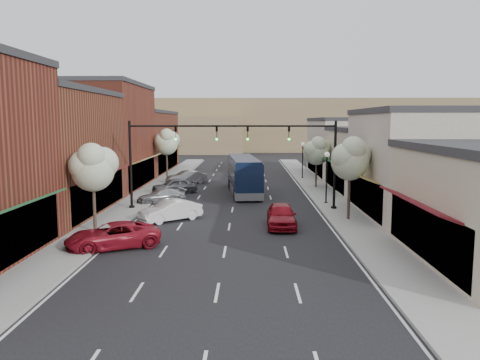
{
  "coord_description": "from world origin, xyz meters",
  "views": [
    {
      "loc": [
        1.28,
        -28.4,
        6.98
      ],
      "look_at": [
        0.58,
        9.42,
        2.2
      ],
      "focal_mm": 35.0,
      "sensor_mm": 36.0,
      "label": 1
    }
  ],
  "objects_px": {
    "parked_car_a": "(113,236)",
    "lamp_post_far": "(303,154)",
    "tree_left_far": "(167,142)",
    "lamp_post_near": "(327,169)",
    "parked_car_d": "(174,186)",
    "red_hatchback": "(281,215)",
    "tree_right_far": "(317,150)",
    "parked_car_b": "(170,211)",
    "signal_mast_right": "(304,152)",
    "tree_left_near": "(93,166)",
    "tree_right_near": "(351,158)",
    "coach_bus": "(244,175)",
    "parked_car_e": "(187,177)",
    "parked_car_c": "(161,196)",
    "signal_mast_left": "(160,151)"
  },
  "relations": [
    {
      "from": "tree_right_far",
      "to": "lamp_post_near",
      "type": "relative_size",
      "value": 1.22
    },
    {
      "from": "parked_car_d",
      "to": "tree_right_near",
      "type": "bearing_deg",
      "value": 27.23
    },
    {
      "from": "tree_left_far",
      "to": "parked_car_d",
      "type": "xyz_separation_m",
      "value": [
        2.32,
        -9.5,
        -3.86
      ]
    },
    {
      "from": "signal_mast_right",
      "to": "coach_bus",
      "type": "xyz_separation_m",
      "value": [
        -4.82,
        8.64,
        -2.8
      ]
    },
    {
      "from": "lamp_post_near",
      "to": "parked_car_c",
      "type": "distance_m",
      "value": 14.21
    },
    {
      "from": "tree_left_near",
      "to": "red_hatchback",
      "type": "xyz_separation_m",
      "value": [
        11.7,
        2.01,
        -3.43
      ]
    },
    {
      "from": "tree_left_far",
      "to": "parked_car_b",
      "type": "height_order",
      "value": "tree_left_far"
    },
    {
      "from": "lamp_post_near",
      "to": "coach_bus",
      "type": "bearing_deg",
      "value": 138.75
    },
    {
      "from": "lamp_post_near",
      "to": "tree_left_near",
      "type": "bearing_deg",
      "value": -146.67
    },
    {
      "from": "parked_car_a",
      "to": "parked_car_b",
      "type": "xyz_separation_m",
      "value": [
        1.99,
        7.17,
        0.03
      ]
    },
    {
      "from": "tree_right_far",
      "to": "parked_car_e",
      "type": "relative_size",
      "value": 1.21
    },
    {
      "from": "lamp_post_near",
      "to": "parked_car_e",
      "type": "relative_size",
      "value": 0.99
    },
    {
      "from": "red_hatchback",
      "to": "parked_car_a",
      "type": "distance_m",
      "value": 11.03
    },
    {
      "from": "tree_left_near",
      "to": "tree_right_far",
      "type": "bearing_deg",
      "value": 50.31
    },
    {
      "from": "lamp_post_far",
      "to": "parked_car_a",
      "type": "bearing_deg",
      "value": -114.04
    },
    {
      "from": "parked_car_b",
      "to": "parked_car_c",
      "type": "xyz_separation_m",
      "value": [
        -1.99,
        7.16,
        -0.13
      ]
    },
    {
      "from": "red_hatchback",
      "to": "parked_car_e",
      "type": "xyz_separation_m",
      "value": [
        -9.11,
        21.43,
        -0.05
      ]
    },
    {
      "from": "parked_car_a",
      "to": "signal_mast_right",
      "type": "bearing_deg",
      "value": 108.34
    },
    {
      "from": "tree_left_far",
      "to": "lamp_post_near",
      "type": "relative_size",
      "value": 1.38
    },
    {
      "from": "tree_left_far",
      "to": "red_hatchback",
      "type": "relative_size",
      "value": 1.31
    },
    {
      "from": "parked_car_d",
      "to": "parked_car_c",
      "type": "bearing_deg",
      "value": -24.33
    },
    {
      "from": "tree_right_far",
      "to": "parked_car_e",
      "type": "height_order",
      "value": "tree_right_far"
    },
    {
      "from": "parked_car_a",
      "to": "lamp_post_far",
      "type": "bearing_deg",
      "value": 130.37
    },
    {
      "from": "tree_left_near",
      "to": "parked_car_a",
      "type": "height_order",
      "value": "tree_left_near"
    },
    {
      "from": "parked_car_b",
      "to": "red_hatchback",
      "type": "bearing_deg",
      "value": 37.6
    },
    {
      "from": "coach_bus",
      "to": "parked_car_e",
      "type": "relative_size",
      "value": 2.57
    },
    {
      "from": "tree_left_far",
      "to": "parked_car_c",
      "type": "distance_m",
      "value": 15.65
    },
    {
      "from": "tree_right_near",
      "to": "parked_car_e",
      "type": "relative_size",
      "value": 1.32
    },
    {
      "from": "tree_right_near",
      "to": "tree_left_far",
      "type": "relative_size",
      "value": 0.97
    },
    {
      "from": "lamp_post_near",
      "to": "red_hatchback",
      "type": "distance_m",
      "value": 9.84
    },
    {
      "from": "lamp_post_far",
      "to": "tree_right_near",
      "type": "bearing_deg",
      "value": -88.7
    },
    {
      "from": "tree_left_near",
      "to": "lamp_post_far",
      "type": "relative_size",
      "value": 1.28
    },
    {
      "from": "signal_mast_left",
      "to": "lamp_post_far",
      "type": "distance_m",
      "value": 24.14
    },
    {
      "from": "signal_mast_right",
      "to": "lamp_post_far",
      "type": "distance_m",
      "value": 20.19
    },
    {
      "from": "tree_right_far",
      "to": "lamp_post_near",
      "type": "distance_m",
      "value": 9.51
    },
    {
      "from": "tree_right_near",
      "to": "parked_car_a",
      "type": "relative_size",
      "value": 1.17
    },
    {
      "from": "tree_left_near",
      "to": "lamp_post_near",
      "type": "bearing_deg",
      "value": 33.33
    },
    {
      "from": "signal_mast_left",
      "to": "tree_left_near",
      "type": "relative_size",
      "value": 1.44
    },
    {
      "from": "signal_mast_left",
      "to": "parked_car_b",
      "type": "distance_m",
      "value": 5.9
    },
    {
      "from": "tree_right_far",
      "to": "parked_car_a",
      "type": "bearing_deg",
      "value": -121.94
    },
    {
      "from": "signal_mast_right",
      "to": "tree_right_far",
      "type": "height_order",
      "value": "signal_mast_right"
    },
    {
      "from": "tree_left_far",
      "to": "parked_car_b",
      "type": "distance_m",
      "value": 22.85
    },
    {
      "from": "tree_right_far",
      "to": "parked_car_a",
      "type": "height_order",
      "value": "tree_right_far"
    },
    {
      "from": "tree_left_far",
      "to": "parked_car_b",
      "type": "xyz_separation_m",
      "value": [
        4.05,
        -22.16,
        -3.87
      ]
    },
    {
      "from": "signal_mast_left",
      "to": "tree_left_far",
      "type": "xyz_separation_m",
      "value": [
        -2.63,
        17.95,
        -0.02
      ]
    },
    {
      "from": "signal_mast_right",
      "to": "parked_car_b",
      "type": "height_order",
      "value": "signal_mast_right"
    },
    {
      "from": "signal_mast_left",
      "to": "parked_car_b",
      "type": "xyz_separation_m",
      "value": [
        1.41,
        -4.21,
        -3.89
      ]
    },
    {
      "from": "signal_mast_right",
      "to": "tree_left_near",
      "type": "relative_size",
      "value": 1.44
    },
    {
      "from": "parked_car_b",
      "to": "tree_right_far",
      "type": "bearing_deg",
      "value": 103.21
    },
    {
      "from": "lamp_post_near",
      "to": "parked_car_d",
      "type": "height_order",
      "value": "lamp_post_near"
    }
  ]
}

